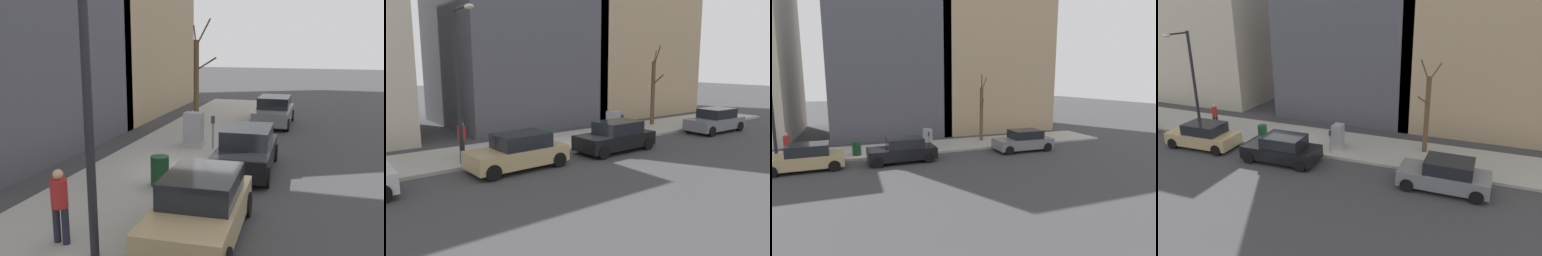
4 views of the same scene
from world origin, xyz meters
The scene contains 11 objects.
ground_plane centered at (0.00, 0.00, 0.00)m, with size 120.00×120.00×0.00m, color #38383A.
sidewalk centered at (2.00, 0.00, 0.07)m, with size 4.00×36.00×0.15m, color #9E9B93.
parked_car_grey centered at (-1.28, -9.68, 0.74)m, with size 1.95×4.22×1.52m.
parked_car_black centered at (-1.28, -0.91, 0.74)m, with size 2.01×4.24×1.52m.
parked_car_tan centered at (-1.16, 4.56, 0.74)m, with size 2.04×4.25×1.52m.
parking_meter centered at (0.45, -3.02, 0.98)m, with size 0.14×0.10×1.35m.
utility_box centered at (1.30, -3.14, 0.85)m, with size 0.83×0.61×1.43m.
streetlamp centered at (0.28, 6.38, 4.02)m, with size 1.97×0.32×6.50m.
bare_tree centered at (2.58, -8.01, 2.47)m, with size 1.51×0.99×5.42m.
trash_bin centered at (0.90, 1.80, 0.60)m, with size 0.56×0.56×0.90m, color #14381E.
pedestrian_near_meter centered at (1.57, 5.99, 1.09)m, with size 0.40×0.36×1.66m.
Camera 1 is at (-3.61, 13.41, 4.45)m, focal length 40.00 mm.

